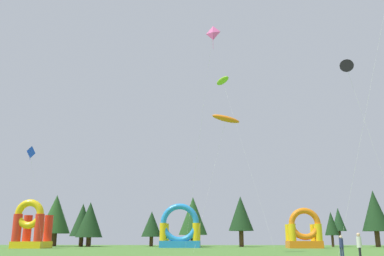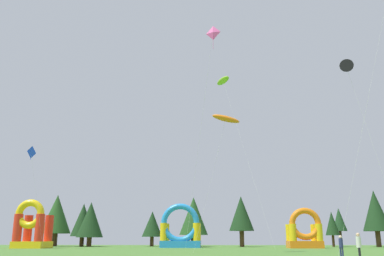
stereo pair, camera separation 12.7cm
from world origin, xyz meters
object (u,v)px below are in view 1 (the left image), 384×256
at_px(kite_pink_diamond, 212,34).
at_px(kite_orange_parafoil, 226,119).
at_px(kite_black_delta, 347,68).
at_px(person_near_camera, 359,244).
at_px(kite_blue_diamond, 30,153).
at_px(person_far_side, 341,245).
at_px(inflatable_yellow_castle, 304,234).
at_px(inflatable_orange_dome, 31,229).
at_px(kite_lime_parafoil, 223,81).
at_px(inflatable_blue_arch, 180,232).

xyz_separation_m(kite_pink_diamond, kite_orange_parafoil, (1.42, 0.92, -10.36)).
xyz_separation_m(kite_black_delta, person_near_camera, (-3.00, -7.85, -15.80)).
xyz_separation_m(kite_orange_parafoil, kite_blue_diamond, (-28.35, 12.12, -1.35)).
relative_size(kite_blue_diamond, person_far_side, 8.37).
bearing_deg(inflatable_yellow_castle, kite_pink_diamond, -123.60).
height_order(kite_black_delta, inflatable_orange_dome, kite_black_delta).
bearing_deg(inflatable_orange_dome, kite_black_delta, -33.81).
relative_size(person_near_camera, inflatable_orange_dome, 0.26).
relative_size(kite_pink_diamond, kite_lime_parafoil, 0.94).
distance_m(kite_pink_diamond, kite_orange_parafoil, 10.49).
bearing_deg(kite_blue_diamond, inflatable_orange_dome, 99.97).
bearing_deg(person_near_camera, kite_orange_parafoil, 35.35).
distance_m(kite_pink_diamond, inflatable_yellow_castle, 33.73).
bearing_deg(person_far_side, kite_black_delta, 99.25).
distance_m(kite_lime_parafoil, person_near_camera, 46.01).
bearing_deg(kite_orange_parafoil, kite_blue_diamond, 156.86).
xyz_separation_m(kite_orange_parafoil, inflatable_yellow_castle, (12.14, 19.50, -12.81)).
xyz_separation_m(kite_orange_parafoil, inflatable_blue_arch, (-6.95, 21.69, -12.55)).
bearing_deg(person_near_camera, kite_black_delta, -10.07).
distance_m(inflatable_orange_dome, inflatable_blue_arch, 22.75).
relative_size(person_near_camera, inflatable_blue_arch, 0.27).
distance_m(inflatable_orange_dome, inflatable_yellow_castle, 41.46).
relative_size(kite_pink_diamond, kite_orange_parafoil, 1.67).
height_order(kite_pink_diamond, person_far_side, kite_pink_diamond).
height_order(kite_orange_parafoil, person_near_camera, kite_orange_parafoil).
xyz_separation_m(kite_black_delta, inflatable_orange_dome, (-40.28, 26.98, -14.14)).
xyz_separation_m(inflatable_blue_arch, inflatable_yellow_castle, (19.09, -2.19, -0.26)).
xyz_separation_m(kite_orange_parafoil, person_far_side, (7.74, -14.63, -13.88)).
height_order(person_near_camera, inflatable_orange_dome, inflatable_orange_dome).
relative_size(kite_black_delta, kite_orange_parafoil, 1.12).
distance_m(kite_orange_parafoil, kite_blue_diamond, 30.86).
bearing_deg(inflatable_orange_dome, kite_blue_diamond, -80.03).
bearing_deg(inflatable_blue_arch, inflatable_orange_dome, -168.60).
height_order(kite_orange_parafoil, kite_lime_parafoil, kite_lime_parafoil).
bearing_deg(person_near_camera, person_far_side, 16.58).
bearing_deg(kite_orange_parafoil, kite_pink_diamond, -147.09).
relative_size(kite_blue_diamond, inflatable_yellow_castle, 2.39).
distance_m(kite_lime_parafoil, inflatable_yellow_castle, 27.71).
relative_size(inflatable_orange_dome, inflatable_blue_arch, 1.05).
bearing_deg(inflatable_yellow_castle, person_near_camera, -96.31).
height_order(inflatable_blue_arch, inflatable_yellow_castle, inflatable_blue_arch).
height_order(kite_orange_parafoil, inflatable_orange_dome, kite_orange_parafoil).
relative_size(kite_orange_parafoil, inflatable_yellow_castle, 2.62).
xyz_separation_m(kite_orange_parafoil, kite_lime_parafoil, (0.24, 19.51, 12.22)).
relative_size(kite_blue_diamond, inflatable_blue_arch, 2.08).
xyz_separation_m(kite_pink_diamond, person_far_side, (9.16, -13.71, -24.24)).
bearing_deg(inflatable_blue_arch, kite_pink_diamond, -76.26).
relative_size(kite_pink_diamond, kite_black_delta, 1.49).
bearing_deg(person_near_camera, kite_lime_parafoil, 22.69).
bearing_deg(kite_black_delta, inflatable_orange_dome, 146.19).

